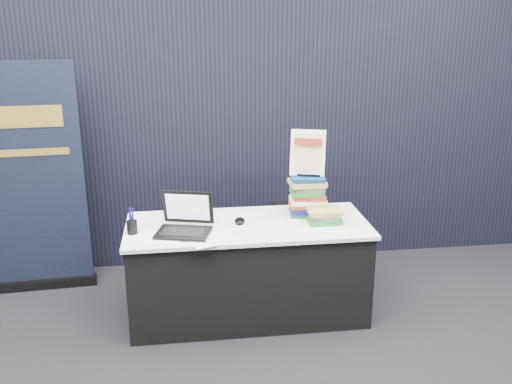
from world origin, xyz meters
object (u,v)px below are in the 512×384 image
object	(u,v)px
stacking_chair	(293,202)
book_stack_short	(325,216)
laptop	(183,223)
pullup_banner	(37,193)
display_table	(248,269)
book_stack_tall	(307,195)
info_sign	(308,153)

from	to	relation	value
stacking_chair	book_stack_short	bearing A→B (deg)	-78.45
laptop	stacking_chair	xyz separation A→B (m)	(1.00, 0.99, -0.23)
pullup_banner	stacking_chair	distance (m)	2.19
pullup_banner	book_stack_short	bearing A→B (deg)	-21.43
display_table	pullup_banner	bearing A→B (deg)	157.69
book_stack_tall	info_sign	size ratio (longest dim) A/B	0.86
laptop	info_sign	size ratio (longest dim) A/B	1.19
book_stack_tall	pullup_banner	size ratio (longest dim) A/B	0.16
laptop	stacking_chair	bearing A→B (deg)	59.53
display_table	stacking_chair	world-z (taller)	stacking_chair
info_sign	stacking_chair	world-z (taller)	info_sign
laptop	pullup_banner	size ratio (longest dim) A/B	0.22
info_sign	pullup_banner	size ratio (longest dim) A/B	0.19
book_stack_short	info_sign	size ratio (longest dim) A/B	0.67
info_sign	pullup_banner	bearing A→B (deg)	-177.07
book_stack_tall	stacking_chair	xyz separation A→B (m)	(0.04, 0.75, -0.32)
book_stack_short	laptop	bearing A→B (deg)	-177.16
laptop	book_stack_tall	bearing A→B (deg)	28.65
laptop	book_stack_tall	xyz separation A→B (m)	(0.96, 0.23, 0.09)
display_table	info_sign	size ratio (longest dim) A/B	5.01
book_stack_short	stacking_chair	size ratio (longest dim) A/B	0.23
pullup_banner	laptop	bearing A→B (deg)	-36.95
book_stack_tall	stacking_chair	bearing A→B (deg)	86.81
book_stack_short	info_sign	xyz separation A→B (m)	(-0.09, 0.21, 0.43)
book_stack_tall	info_sign	xyz separation A→B (m)	(0.00, 0.03, 0.33)
display_table	book_stack_short	xyz separation A→B (m)	(0.57, -0.04, 0.42)
display_table	laptop	bearing A→B (deg)	-168.73
book_stack_short	pullup_banner	xyz separation A→B (m)	(-2.22, 0.72, 0.04)
display_table	laptop	distance (m)	0.66
info_sign	book_stack_tall	bearing A→B (deg)	-73.69
stacking_chair	info_sign	bearing A→B (deg)	-84.89
book_stack_short	pullup_banner	bearing A→B (deg)	162.07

